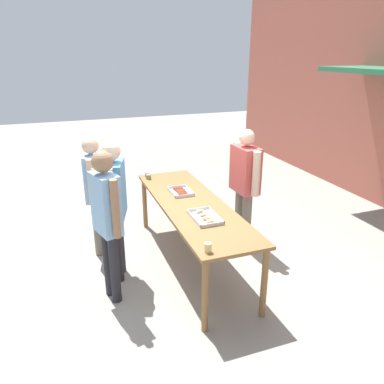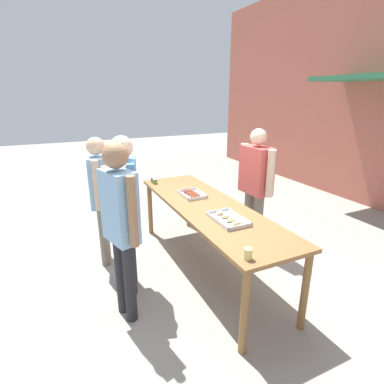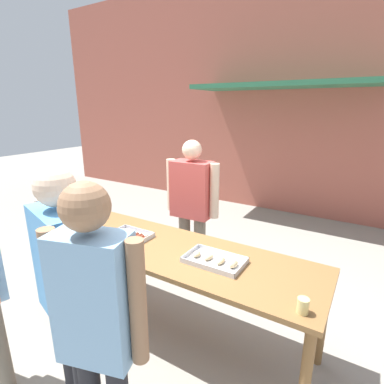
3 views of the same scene
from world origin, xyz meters
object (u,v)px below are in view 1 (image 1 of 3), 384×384
object	(u,v)px
person_customer_with_cup	(107,213)
condiment_jar_ketchup	(149,177)
person_customer_waiting_in_line	(114,200)
food_tray_sausages	(181,192)
food_tray_buns	(205,217)
person_server_behind_table	(245,179)
person_customer_holding_hotdog	(94,186)
beer_cup	(208,248)
condiment_jar_mustard	(148,175)

from	to	relation	value
person_customer_with_cup	condiment_jar_ketchup	bearing A→B (deg)	-44.78
condiment_jar_ketchup	person_customer_waiting_in_line	xyz separation A→B (m)	(1.11, -0.68, 0.14)
person_customer_waiting_in_line	person_customer_with_cup	bearing A→B (deg)	177.64
food_tray_sausages	food_tray_buns	size ratio (longest dim) A/B	0.82
food_tray_sausages	person_server_behind_table	size ratio (longest dim) A/B	0.23
food_tray_buns	person_customer_holding_hotdog	xyz separation A→B (m)	(-1.23, -1.11, 0.12)
person_server_behind_table	person_customer_waiting_in_line	xyz separation A→B (m)	(0.27, -1.87, 0.03)
person_customer_with_cup	food_tray_sausages	bearing A→B (deg)	-70.09
condiment_jar_ketchup	person_customer_waiting_in_line	distance (m)	1.31
person_customer_holding_hotdog	person_customer_waiting_in_line	world-z (taller)	person_customer_waiting_in_line
person_customer_waiting_in_line	beer_cup	bearing A→B (deg)	-134.17
food_tray_buns	person_customer_waiting_in_line	size ratio (longest dim) A/B	0.27
food_tray_sausages	person_customer_holding_hotdog	size ratio (longest dim) A/B	0.23
person_customer_waiting_in_line	food_tray_sausages	bearing A→B (deg)	-51.42
person_customer_with_cup	person_customer_holding_hotdog	bearing A→B (deg)	-15.65
food_tray_sausages	person_customer_with_cup	world-z (taller)	person_customer_with_cup
food_tray_sausages	condiment_jar_mustard	bearing A→B (deg)	-162.52
food_tray_buns	person_server_behind_table	distance (m)	1.21
food_tray_buns	condiment_jar_ketchup	bearing A→B (deg)	-170.61
beer_cup	person_customer_holding_hotdog	size ratio (longest dim) A/B	0.06
condiment_jar_ketchup	person_server_behind_table	size ratio (longest dim) A/B	0.04
person_customer_holding_hotdog	person_customer_waiting_in_line	xyz separation A→B (m)	(0.71, 0.16, 0.04)
person_server_behind_table	person_customer_holding_hotdog	bearing A→B (deg)	-104.84
condiment_jar_mustard	beer_cup	size ratio (longest dim) A/B	0.77
condiment_jar_mustard	beer_cup	world-z (taller)	beer_cup
person_server_behind_table	beer_cup	bearing A→B (deg)	-40.51
condiment_jar_ketchup	beer_cup	bearing A→B (deg)	0.23
person_server_behind_table	person_customer_with_cup	size ratio (longest dim) A/B	0.97
condiment_jar_ketchup	person_customer_waiting_in_line	size ratio (longest dim) A/B	0.04
food_tray_sausages	condiment_jar_mustard	distance (m)	0.87
person_server_behind_table	condiment_jar_ketchup	bearing A→B (deg)	-128.05
condiment_jar_mustard	beer_cup	distance (m)	2.45
person_server_behind_table	person_customer_with_cup	distance (m)	2.13
food_tray_buns	condiment_jar_mustard	bearing A→B (deg)	-171.46
condiment_jar_mustard	person_customer_with_cup	distance (m)	1.84
beer_cup	condiment_jar_mustard	bearing A→B (deg)	179.99
food_tray_buns	person_customer_with_cup	distance (m)	1.11
beer_cup	person_server_behind_table	world-z (taller)	person_server_behind_table
condiment_jar_mustard	person_customer_holding_hotdog	size ratio (longest dim) A/B	0.04
condiment_jar_mustard	condiment_jar_ketchup	world-z (taller)	same
condiment_jar_mustard	beer_cup	bearing A→B (deg)	-0.01
food_tray_buns	person_customer_waiting_in_line	distance (m)	1.09
food_tray_buns	person_server_behind_table	world-z (taller)	person_server_behind_table
food_tray_sausages	person_customer_waiting_in_line	bearing A→B (deg)	-67.90
beer_cup	person_server_behind_table	distance (m)	1.91
beer_cup	person_customer_holding_hotdog	xyz separation A→B (m)	(-1.94, -0.85, 0.09)
food_tray_buns	person_customer_waiting_in_line	xyz separation A→B (m)	(-0.51, -0.95, 0.15)
food_tray_buns	beer_cup	world-z (taller)	beer_cup
condiment_jar_mustard	food_tray_sausages	bearing A→B (deg)	17.48
condiment_jar_ketchup	person_customer_with_cup	world-z (taller)	person_customer_with_cup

